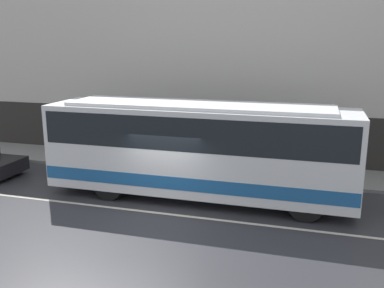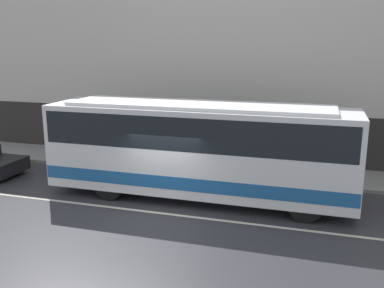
{
  "view_description": "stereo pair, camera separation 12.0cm",
  "coord_description": "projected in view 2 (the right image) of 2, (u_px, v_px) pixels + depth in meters",
  "views": [
    {
      "loc": [
        4.69,
        -12.34,
        5.5
      ],
      "look_at": [
        0.59,
        1.77,
        1.98
      ],
      "focal_mm": 40.0,
      "sensor_mm": 36.0,
      "label": 1
    },
    {
      "loc": [
        4.8,
        -12.31,
        5.5
      ],
      "look_at": [
        0.59,
        1.77,
        1.98
      ],
      "focal_mm": 40.0,
      "sensor_mm": 36.0,
      "label": 2
    }
  ],
  "objects": [
    {
      "name": "lane_stripe",
      "position": [
        160.0,
        213.0,
        14.09
      ],
      "size": [
        54.0,
        0.14,
        0.01
      ],
      "color": "beige",
      "rests_on": "ground_plane"
    },
    {
      "name": "building_facade",
      "position": [
        212.0,
        62.0,
        19.42
      ],
      "size": [
        60.0,
        0.35,
        9.57
      ],
      "color": "silver",
      "rests_on": "ground_plane"
    },
    {
      "name": "pedestrian_waiting",
      "position": [
        262.0,
        150.0,
        18.71
      ],
      "size": [
        0.36,
        0.36,
        1.66
      ],
      "color": "#1E5933",
      "rests_on": "sidewalk"
    },
    {
      "name": "sidewalk",
      "position": [
        202.0,
        167.0,
        19.07
      ],
      "size": [
        60.0,
        2.73,
        0.13
      ],
      "color": "gray",
      "rests_on": "ground_plane"
    },
    {
      "name": "transit_bus",
      "position": [
        198.0,
        146.0,
        15.06
      ],
      "size": [
        10.8,
        2.54,
        3.44
      ],
      "color": "white",
      "rests_on": "ground_plane"
    },
    {
      "name": "ground_plane",
      "position": [
        160.0,
        213.0,
        14.09
      ],
      "size": [
        60.0,
        60.0,
        0.0
      ],
      "primitive_type": "plane",
      "color": "#333338"
    }
  ]
}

